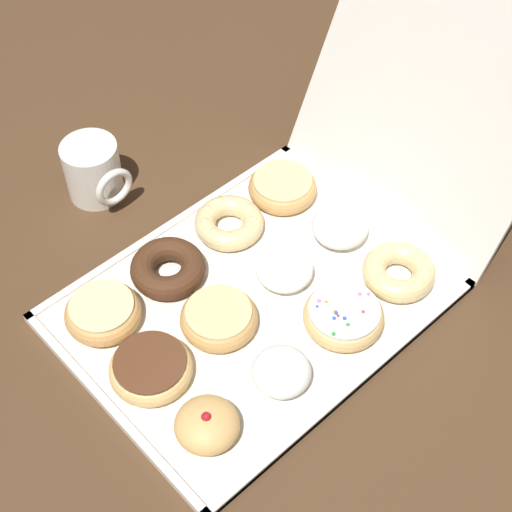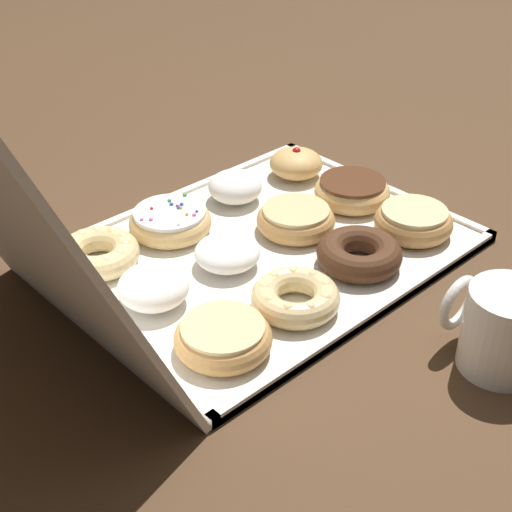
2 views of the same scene
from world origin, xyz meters
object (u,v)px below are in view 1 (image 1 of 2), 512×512
(powdered_filled_donut_7, at_px, (285,270))
(cruller_donut_11, at_px, (399,271))
(chocolate_cake_ring_donut_3, at_px, (168,268))
(sprinkle_donut_8, at_px, (344,316))
(cruller_donut_6, at_px, (229,223))
(coffee_mug, at_px, (94,170))
(chocolate_frosted_donut_1, at_px, (150,367))
(jelly_filled_donut_2, at_px, (207,425))
(powdered_filled_donut_5, at_px, (282,372))
(glazed_ring_donut_0, at_px, (103,312))
(glazed_ring_donut_4, at_px, (217,316))
(glazed_ring_donut_9, at_px, (282,187))
(donut_box, at_px, (253,302))
(powdered_filled_donut_10, at_px, (341,227))

(powdered_filled_donut_7, distance_m, cruller_donut_11, 0.17)
(chocolate_cake_ring_donut_3, relative_size, sprinkle_donut_8, 0.97)
(cruller_donut_6, bearing_deg, coffee_mug, -155.36)
(sprinkle_donut_8, distance_m, cruller_donut_11, 0.12)
(chocolate_frosted_donut_1, relative_size, jelly_filled_donut_2, 1.35)
(powdered_filled_donut_5, xyz_separation_m, cruller_donut_11, (-0.01, 0.25, -0.00))
(jelly_filled_donut_2, xyz_separation_m, sprinkle_donut_8, (0.00, 0.25, -0.00))
(powdered_filled_donut_7, relative_size, sprinkle_donut_8, 0.75)
(chocolate_cake_ring_donut_3, distance_m, powdered_filled_donut_5, 0.24)
(sprinkle_donut_8, bearing_deg, coffee_mug, -167.68)
(glazed_ring_donut_0, bearing_deg, chocolate_cake_ring_donut_3, 90.48)
(jelly_filled_donut_2, distance_m, glazed_ring_donut_4, 0.17)
(glazed_ring_donut_4, distance_m, cruller_donut_6, 0.18)
(glazed_ring_donut_9, bearing_deg, chocolate_cake_ring_donut_3, -88.62)
(glazed_ring_donut_0, distance_m, powdered_filled_donut_5, 0.27)
(cruller_donut_11, bearing_deg, chocolate_frosted_donut_1, -107.85)
(cruller_donut_6, height_order, coffee_mug, coffee_mug)
(glazed_ring_donut_4, relative_size, powdered_filled_donut_7, 1.28)
(powdered_filled_donut_7, bearing_deg, chocolate_frosted_donut_1, -91.05)
(chocolate_frosted_donut_1, distance_m, glazed_ring_donut_9, 0.39)
(glazed_ring_donut_4, bearing_deg, glazed_ring_donut_0, -134.59)
(cruller_donut_6, distance_m, glazed_ring_donut_9, 0.11)
(glazed_ring_donut_0, xyz_separation_m, sprinkle_donut_8, (0.24, 0.25, -0.00))
(jelly_filled_donut_2, xyz_separation_m, cruller_donut_11, (0.00, 0.37, -0.00))
(donut_box, xyz_separation_m, powdered_filled_donut_10, (0.00, 0.18, 0.03))
(glazed_ring_donut_4, distance_m, sprinkle_donut_8, 0.18)
(chocolate_frosted_donut_1, bearing_deg, cruller_donut_11, 72.15)
(sprinkle_donut_8, bearing_deg, cruller_donut_11, 89.82)
(glazed_ring_donut_0, distance_m, jelly_filled_donut_2, 0.24)
(powdered_filled_donut_7, height_order, sprinkle_donut_8, same)
(cruller_donut_6, height_order, cruller_donut_11, cruller_donut_11)
(jelly_filled_donut_2, relative_size, cruller_donut_6, 0.78)
(donut_box, relative_size, glazed_ring_donut_4, 4.74)
(glazed_ring_donut_0, relative_size, glazed_ring_donut_4, 0.99)
(cruller_donut_11, bearing_deg, cruller_donut_6, -153.77)
(jelly_filled_donut_2, bearing_deg, powdered_filled_donut_7, 114.69)
(glazed_ring_donut_9, relative_size, cruller_donut_11, 1.02)
(chocolate_frosted_donut_1, distance_m, chocolate_cake_ring_donut_3, 0.17)
(cruller_donut_6, bearing_deg, donut_box, -27.34)
(donut_box, distance_m, chocolate_frosted_donut_1, 0.19)
(jelly_filled_donut_2, relative_size, coffee_mug, 0.76)
(chocolate_frosted_donut_1, bearing_deg, powdered_filled_donut_10, 89.16)
(sprinkle_donut_8, bearing_deg, chocolate_frosted_donut_1, -115.25)
(glazed_ring_donut_4, bearing_deg, chocolate_cake_ring_donut_3, 178.37)
(cruller_donut_11, bearing_deg, jelly_filled_donut_2, -90.08)
(cruller_donut_11, bearing_deg, coffee_mug, -154.51)
(glazed_ring_donut_9, bearing_deg, cruller_donut_6, -90.88)
(coffee_mug, bearing_deg, cruller_donut_11, 25.49)
(donut_box, bearing_deg, powdered_filled_donut_5, -26.71)
(powdered_filled_donut_7, height_order, powdered_filled_donut_10, powdered_filled_donut_10)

